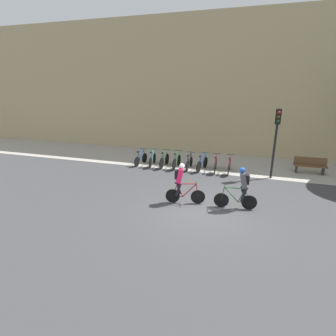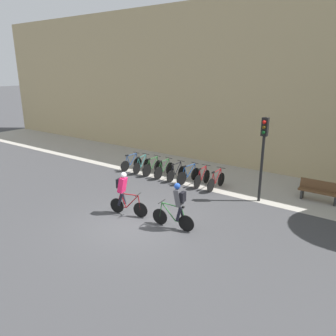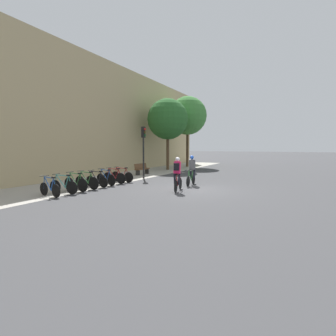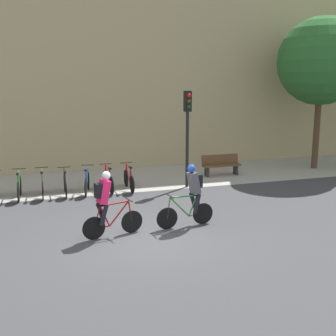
{
  "view_description": "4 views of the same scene",
  "coord_description": "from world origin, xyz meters",
  "px_view_note": "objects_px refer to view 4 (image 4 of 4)",
  "views": [
    {
      "loc": [
        1.55,
        -9.5,
        4.81
      ],
      "look_at": [
        -1.73,
        1.09,
        1.24
      ],
      "focal_mm": 28.0,
      "sensor_mm": 36.0,
      "label": 1
    },
    {
      "loc": [
        7.4,
        -8.34,
        5.53
      ],
      "look_at": [
        0.02,
        1.95,
        1.67
      ],
      "focal_mm": 35.0,
      "sensor_mm": 36.0,
      "label": 2
    },
    {
      "loc": [
        -12.77,
        -5.13,
        2.29
      ],
      "look_at": [
        1.11,
        1.87,
        0.98
      ],
      "focal_mm": 28.0,
      "sensor_mm": 36.0,
      "label": 3
    },
    {
      "loc": [
        -2.56,
        -9.98,
        3.92
      ],
      "look_at": [
        1.16,
        1.66,
        1.44
      ],
      "focal_mm": 45.0,
      "sensor_mm": 36.0,
      "label": 4
    }
  ],
  "objects_px": {
    "parked_bike_2": "(19,187)",
    "parked_bike_4": "(65,184)",
    "parked_bike_6": "(108,181)",
    "parked_bike_7": "(129,179)",
    "parked_bike_3": "(43,185)",
    "bench": "(221,165)",
    "traffic_light_pole": "(188,121)",
    "parked_bike_5": "(87,182)",
    "cyclist_pink": "(106,202)",
    "cyclist_grey": "(192,193)"
  },
  "relations": [
    {
      "from": "parked_bike_2",
      "to": "parked_bike_4",
      "type": "xyz_separation_m",
      "value": [
        1.54,
        -0.0,
        -0.02
      ]
    },
    {
      "from": "parked_bike_6",
      "to": "parked_bike_2",
      "type": "bearing_deg",
      "value": 179.99
    },
    {
      "from": "parked_bike_6",
      "to": "parked_bike_7",
      "type": "bearing_deg",
      "value": -0.08
    },
    {
      "from": "parked_bike_3",
      "to": "parked_bike_6",
      "type": "relative_size",
      "value": 1.02
    },
    {
      "from": "parked_bike_3",
      "to": "parked_bike_4",
      "type": "relative_size",
      "value": 1.05
    },
    {
      "from": "parked_bike_7",
      "to": "bench",
      "type": "height_order",
      "value": "parked_bike_7"
    },
    {
      "from": "parked_bike_4",
      "to": "parked_bike_7",
      "type": "relative_size",
      "value": 0.93
    },
    {
      "from": "parked_bike_3",
      "to": "bench",
      "type": "xyz_separation_m",
      "value": [
        7.4,
        1.25,
        0.07
      ]
    },
    {
      "from": "parked_bike_3",
      "to": "parked_bike_6",
      "type": "bearing_deg",
      "value": 0.0
    },
    {
      "from": "traffic_light_pole",
      "to": "parked_bike_5",
      "type": "bearing_deg",
      "value": 176.17
    },
    {
      "from": "parked_bike_6",
      "to": "bench",
      "type": "height_order",
      "value": "parked_bike_6"
    },
    {
      "from": "parked_bike_5",
      "to": "parked_bike_7",
      "type": "bearing_deg",
      "value": -0.02
    },
    {
      "from": "parked_bike_2",
      "to": "traffic_light_pole",
      "type": "xyz_separation_m",
      "value": [
        6.06,
        -0.25,
        2.11
      ]
    },
    {
      "from": "parked_bike_6",
      "to": "cyclist_pink",
      "type": "bearing_deg",
      "value": -100.35
    },
    {
      "from": "parked_bike_7",
      "to": "bench",
      "type": "distance_m",
      "value": 4.5
    },
    {
      "from": "cyclist_grey",
      "to": "parked_bike_6",
      "type": "height_order",
      "value": "cyclist_grey"
    },
    {
      "from": "cyclist_pink",
      "to": "parked_bike_6",
      "type": "bearing_deg",
      "value": 79.65
    },
    {
      "from": "parked_bike_2",
      "to": "parked_bike_5",
      "type": "distance_m",
      "value": 2.31
    },
    {
      "from": "cyclist_pink",
      "to": "parked_bike_4",
      "type": "xyz_separation_m",
      "value": [
        -0.69,
        4.63,
        -0.57
      ]
    },
    {
      "from": "parked_bike_2",
      "to": "parked_bike_5",
      "type": "relative_size",
      "value": 0.99
    },
    {
      "from": "parked_bike_6",
      "to": "traffic_light_pole",
      "type": "bearing_deg",
      "value": -4.83
    },
    {
      "from": "cyclist_pink",
      "to": "bench",
      "type": "relative_size",
      "value": 1.03
    },
    {
      "from": "parked_bike_5",
      "to": "parked_bike_7",
      "type": "height_order",
      "value": "parked_bike_5"
    },
    {
      "from": "parked_bike_4",
      "to": "cyclist_grey",
      "type": "bearing_deg",
      "value": -55.23
    },
    {
      "from": "cyclist_grey",
      "to": "parked_bike_4",
      "type": "height_order",
      "value": "cyclist_grey"
    },
    {
      "from": "cyclist_pink",
      "to": "cyclist_grey",
      "type": "height_order",
      "value": "cyclist_grey"
    },
    {
      "from": "parked_bike_3",
      "to": "parked_bike_5",
      "type": "relative_size",
      "value": 1.01
    },
    {
      "from": "parked_bike_7",
      "to": "parked_bike_3",
      "type": "bearing_deg",
      "value": 179.98
    },
    {
      "from": "cyclist_grey",
      "to": "parked_bike_2",
      "type": "bearing_deg",
      "value": 136.11
    },
    {
      "from": "parked_bike_6",
      "to": "parked_bike_7",
      "type": "xyz_separation_m",
      "value": [
        0.77,
        -0.0,
        -0.0
      ]
    },
    {
      "from": "cyclist_grey",
      "to": "parked_bike_4",
      "type": "distance_m",
      "value": 5.46
    },
    {
      "from": "bench",
      "to": "parked_bike_5",
      "type": "bearing_deg",
      "value": -167.94
    },
    {
      "from": "traffic_light_pole",
      "to": "parked_bike_7",
      "type": "bearing_deg",
      "value": 173.53
    },
    {
      "from": "parked_bike_2",
      "to": "bench",
      "type": "relative_size",
      "value": 0.97
    },
    {
      "from": "cyclist_pink",
      "to": "parked_bike_7",
      "type": "distance_m",
      "value": 4.94
    },
    {
      "from": "parked_bike_3",
      "to": "bench",
      "type": "bearing_deg",
      "value": 9.6
    },
    {
      "from": "cyclist_grey",
      "to": "parked_bike_4",
      "type": "relative_size",
      "value": 1.1
    },
    {
      "from": "parked_bike_5",
      "to": "traffic_light_pole",
      "type": "xyz_separation_m",
      "value": [
        3.75,
        -0.25,
        2.12
      ]
    },
    {
      "from": "parked_bike_3",
      "to": "parked_bike_7",
      "type": "bearing_deg",
      "value": -0.02
    },
    {
      "from": "parked_bike_7",
      "to": "traffic_light_pole",
      "type": "distance_m",
      "value": 3.07
    },
    {
      "from": "parked_bike_5",
      "to": "parked_bike_6",
      "type": "bearing_deg",
      "value": 0.04
    },
    {
      "from": "cyclist_pink",
      "to": "parked_bike_5",
      "type": "height_order",
      "value": "cyclist_pink"
    },
    {
      "from": "parked_bike_4",
      "to": "parked_bike_5",
      "type": "xyz_separation_m",
      "value": [
        0.77,
        0.0,
        0.02
      ]
    },
    {
      "from": "parked_bike_5",
      "to": "parked_bike_6",
      "type": "xyz_separation_m",
      "value": [
        0.77,
        0.0,
        0.0
      ]
    },
    {
      "from": "parked_bike_5",
      "to": "parked_bike_7",
      "type": "xyz_separation_m",
      "value": [
        1.54,
        -0.0,
        -0.0
      ]
    },
    {
      "from": "cyclist_grey",
      "to": "parked_bike_5",
      "type": "bearing_deg",
      "value": 117.56
    },
    {
      "from": "cyclist_grey",
      "to": "bench",
      "type": "xyz_separation_m",
      "value": [
        3.54,
        5.71,
        -0.48
      ]
    },
    {
      "from": "parked_bike_2",
      "to": "parked_bike_3",
      "type": "bearing_deg",
      "value": -0.03
    },
    {
      "from": "parked_bike_5",
      "to": "cyclist_pink",
      "type": "bearing_deg",
      "value": -90.93
    },
    {
      "from": "parked_bike_4",
      "to": "traffic_light_pole",
      "type": "distance_m",
      "value": 5.01
    }
  ]
}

